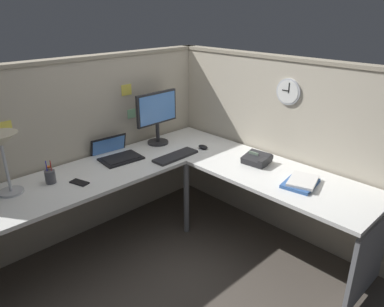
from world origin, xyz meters
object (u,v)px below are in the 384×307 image
at_px(wall_clock, 289,92).
at_px(desk_lamp_dome, 1,145).
at_px(laptop, 116,154).
at_px(computer_mouse, 203,147).
at_px(book_stack, 301,182).
at_px(cell_phone, 79,183).
at_px(pen_cup, 50,176).
at_px(office_phone, 257,159).
at_px(keyboard, 176,156).
at_px(monitor, 157,114).

bearing_deg(wall_clock, desk_lamp_dome, 153.82).
xyz_separation_m(laptop, desk_lamp_dome, (-0.90, -0.06, 0.34)).
xyz_separation_m(computer_mouse, desk_lamp_dome, (-1.59, 0.35, 0.35)).
bearing_deg(book_stack, wall_clock, 47.53).
distance_m(computer_mouse, cell_phone, 1.18).
xyz_separation_m(pen_cup, book_stack, (1.32, -1.32, -0.03)).
relative_size(desk_lamp_dome, office_phone, 2.00).
height_order(keyboard, office_phone, office_phone).
height_order(keyboard, wall_clock, wall_clock).
distance_m(desk_lamp_dome, office_phone, 1.93).
bearing_deg(desk_lamp_dome, office_phone, -28.40).
xyz_separation_m(monitor, pen_cup, (-1.11, -0.10, -0.24)).
distance_m(laptop, cell_phone, 0.55).
xyz_separation_m(monitor, computer_mouse, (0.21, -0.40, -0.28)).
relative_size(keyboard, office_phone, 1.94).
height_order(pen_cup, office_phone, pen_cup).
bearing_deg(wall_clock, pen_cup, 151.46).
relative_size(pen_cup, wall_clock, 0.82).
relative_size(desk_lamp_dome, wall_clock, 2.02).
distance_m(pen_cup, office_phone, 1.64).
relative_size(monitor, wall_clock, 2.27).
bearing_deg(monitor, wall_clock, -60.26).
distance_m(monitor, cell_phone, 1.03).
distance_m(desk_lamp_dome, cell_phone, 0.59).
bearing_deg(keyboard, desk_lamp_dome, 163.35).
relative_size(keyboard, cell_phone, 2.99).
bearing_deg(office_phone, cell_phone, 150.55).
bearing_deg(wall_clock, office_phone, 168.38).
bearing_deg(computer_mouse, pen_cup, 166.96).
xyz_separation_m(computer_mouse, office_phone, (0.08, -0.55, 0.02)).
distance_m(pen_cup, book_stack, 1.87).
xyz_separation_m(computer_mouse, book_stack, (0.00, -1.02, 0.00)).
relative_size(keyboard, desk_lamp_dome, 0.97).
bearing_deg(cell_phone, desk_lamp_dome, 137.39).
distance_m(computer_mouse, wall_clock, 0.91).
bearing_deg(office_phone, computer_mouse, 98.57).
height_order(laptop, wall_clock, wall_clock).
bearing_deg(wall_clock, cell_phone, 153.55).
distance_m(desk_lamp_dome, wall_clock, 2.19).
height_order(monitor, office_phone, monitor).
bearing_deg(desk_lamp_dome, wall_clock, -26.18).
height_order(desk_lamp_dome, pen_cup, desk_lamp_dome).
xyz_separation_m(laptop, computer_mouse, (0.68, -0.41, -0.01)).
bearing_deg(pen_cup, laptop, 9.22).
bearing_deg(desk_lamp_dome, pen_cup, -9.42).
distance_m(desk_lamp_dome, pen_cup, 0.41).
relative_size(cell_phone, wall_clock, 0.65).
xyz_separation_m(laptop, book_stack, (0.69, -1.42, -0.00)).
relative_size(monitor, cell_phone, 3.47).
bearing_deg(office_phone, desk_lamp_dome, 151.60).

